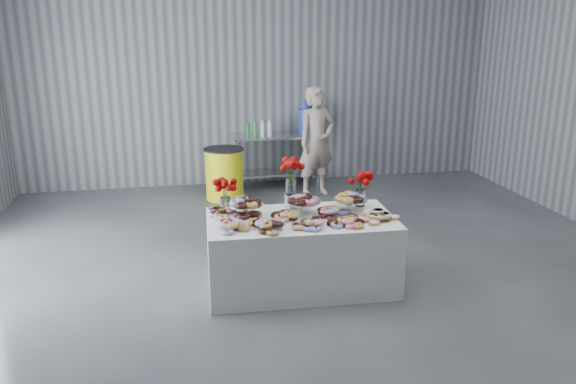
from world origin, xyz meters
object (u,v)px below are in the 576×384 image
Objects in this scene: water_jug at (306,118)px; trash_barrel at (224,174)px; display_table at (301,252)px; prep_table at (277,151)px; person at (316,142)px.

trash_barrel is at bearing -160.06° from water_jug.
display_table is 2.36× the size of trash_barrel.
prep_table is at bearing 29.11° from trash_barrel.
display_table is 3.43× the size of water_jug.
water_jug is at bearing -0.00° from prep_table.
person is at bearing -86.60° from water_jug.
display_table is 1.10× the size of person.
water_jug is 0.69× the size of trash_barrel.
water_jug reaches higher than prep_table.
display_table is at bearing -96.54° from prep_table.
trash_barrel is at bearing -150.89° from prep_table.
water_jug is at bearing 76.19° from display_table.
water_jug is at bearing 19.94° from trash_barrel.
display_table is at bearing -103.81° from water_jug.
prep_table is 0.82m from person.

